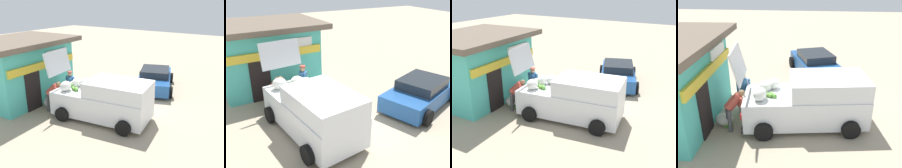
% 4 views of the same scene
% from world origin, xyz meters
% --- Properties ---
extents(ground_plane, '(60.00, 60.00, 0.00)m').
position_xyz_m(ground_plane, '(0.00, 0.00, 0.00)').
color(ground_plane, tan).
extents(storefront_bar, '(5.59, 4.38, 3.27)m').
position_xyz_m(storefront_bar, '(-1.34, 5.47, 1.69)').
color(storefront_bar, '#4CC6B7').
rests_on(storefront_bar, ground_plane).
extents(delivery_van, '(2.75, 4.87, 2.95)m').
position_xyz_m(delivery_van, '(-1.00, 0.29, 0.94)').
color(delivery_van, silver).
rests_on(delivery_van, ground_plane).
extents(parked_sedan, '(4.43, 3.22, 1.26)m').
position_xyz_m(parked_sedan, '(4.04, 0.11, 0.61)').
color(parked_sedan, '#1E4C8C').
rests_on(parked_sedan, ground_plane).
extents(vendor_standing, '(0.35, 0.57, 1.70)m').
position_xyz_m(vendor_standing, '(-0.37, 2.93, 0.98)').
color(vendor_standing, navy).
rests_on(vendor_standing, ground_plane).
extents(customer_bending, '(0.70, 0.77, 1.48)m').
position_xyz_m(customer_bending, '(-1.63, 2.95, 0.90)').
color(customer_bending, '#4C4C51').
rests_on(customer_bending, ground_plane).
extents(unloaded_banana_pile, '(0.72, 0.79, 0.45)m').
position_xyz_m(unloaded_banana_pile, '(-1.46, 3.42, 0.21)').
color(unloaded_banana_pile, silver).
rests_on(unloaded_banana_pile, ground_plane).
extents(paint_bucket, '(0.34, 0.34, 0.34)m').
position_xyz_m(paint_bucket, '(1.18, 3.22, 0.17)').
color(paint_bucket, silver).
rests_on(paint_bucket, ground_plane).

